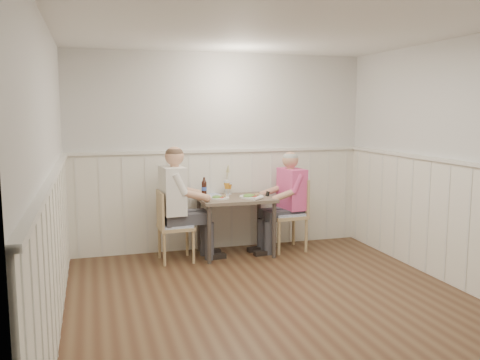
% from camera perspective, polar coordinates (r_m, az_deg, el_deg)
% --- Properties ---
extents(ground_plane, '(4.50, 4.50, 0.00)m').
position_cam_1_polar(ground_plane, '(4.98, 4.51, -14.03)').
color(ground_plane, '#482B1B').
extents(room_shell, '(4.04, 4.54, 2.60)m').
position_cam_1_polar(room_shell, '(4.64, 4.71, 3.67)').
color(room_shell, silver).
rests_on(room_shell, ground).
extents(wainscot, '(4.00, 4.49, 1.34)m').
position_cam_1_polar(wainscot, '(5.40, 1.97, -4.63)').
color(wainscot, silver).
rests_on(wainscot, ground).
extents(dining_table, '(0.94, 0.70, 0.75)m').
position_cam_1_polar(dining_table, '(6.51, -0.50, -2.82)').
color(dining_table, brown).
rests_on(dining_table, ground).
extents(chair_right, '(0.47, 0.47, 0.96)m').
position_cam_1_polar(chair_right, '(6.80, 5.74, -3.52)').
color(chair_right, tan).
rests_on(chair_right, ground).
extents(chair_left, '(0.43, 0.43, 0.88)m').
position_cam_1_polar(chair_left, '(6.31, -7.71, -4.86)').
color(chair_left, tan).
rests_on(chair_left, ground).
extents(man_in_pink, '(0.66, 0.46, 1.34)m').
position_cam_1_polar(man_in_pink, '(6.78, 5.51, -3.19)').
color(man_in_pink, '#3F3F47').
rests_on(man_in_pink, ground).
extents(diner_cream, '(0.69, 0.48, 1.45)m').
position_cam_1_polar(diner_cream, '(6.30, -7.15, -3.66)').
color(diner_cream, '#3F3F47').
rests_on(diner_cream, ground).
extents(plate_man, '(0.31, 0.31, 0.08)m').
position_cam_1_polar(plate_man, '(6.47, 1.23, -1.77)').
color(plate_man, white).
rests_on(plate_man, dining_table).
extents(plate_diner, '(0.25, 0.25, 0.06)m').
position_cam_1_polar(plate_diner, '(6.40, -2.42, -1.93)').
color(plate_diner, white).
rests_on(plate_diner, dining_table).
extents(beer_glass_a, '(0.07, 0.07, 0.16)m').
position_cam_1_polar(beer_glass_a, '(6.71, -1.18, -0.69)').
color(beer_glass_a, silver).
rests_on(beer_glass_a, dining_table).
extents(beer_glass_b, '(0.08, 0.08, 0.20)m').
position_cam_1_polar(beer_glass_b, '(6.60, -1.50, -0.58)').
color(beer_glass_b, silver).
rests_on(beer_glass_b, dining_table).
extents(beer_bottle, '(0.07, 0.07, 0.24)m').
position_cam_1_polar(beer_bottle, '(6.61, -4.05, -0.85)').
color(beer_bottle, black).
rests_on(beer_bottle, dining_table).
extents(rolled_napkin, '(0.17, 0.15, 0.04)m').
position_cam_1_polar(rolled_napkin, '(6.32, 2.08, -2.04)').
color(rolled_napkin, white).
rests_on(rolled_napkin, dining_table).
extents(grass_vase, '(0.05, 0.05, 0.41)m').
position_cam_1_polar(grass_vase, '(6.73, -1.59, -0.04)').
color(grass_vase, silver).
rests_on(grass_vase, dining_table).
extents(gingham_mat, '(0.38, 0.35, 0.01)m').
position_cam_1_polar(gingham_mat, '(6.64, -3.42, -1.73)').
color(gingham_mat, '#677BB8').
rests_on(gingham_mat, dining_table).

